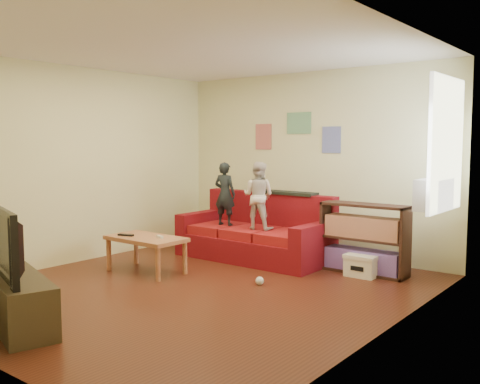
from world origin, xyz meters
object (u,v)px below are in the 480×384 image
Objects in this scene: child_a at (225,194)px; child_b at (258,196)px; coffee_table at (146,242)px; bookshelf at (364,242)px; tv_stand at (18,302)px; sofa at (257,236)px; file_box at (362,265)px; television at (16,242)px.

child_b is (0.60, 0.00, 0.01)m from child_a.
child_b is 0.91× the size of coffee_table.
bookshelf reaches higher than tv_stand.
child_a is (-0.45, -0.17, 0.60)m from sofa.
child_b reaches higher than file_box.
file_box is at bearing 175.62° from child_a.
television is at bearing -73.32° from coffee_table.
sofa is 2.12× the size of coffee_table.
file_box is 0.37× the size of television.
child_a is 0.60m from child_b.
coffee_table is 2.75m from file_box.
file_box is (2.11, 0.14, -0.78)m from child_a.
television reaches higher than sofa.
child_b is 1.67m from coffee_table.
bookshelf is at bearing 85.35° from television.
child_b is at bearing 171.84° from child_a.
sofa is at bearing 108.21° from television.
coffee_table is 0.92× the size of bookshelf.
sofa is 1.60m from bookshelf.
child_a is 0.84× the size of television.
sofa is 3.68m from television.
child_a reaches higher than file_box.
child_a is 0.82× the size of bookshelf.
television is at bearing -112.79° from bookshelf.
coffee_table is (-0.77, -1.38, -0.53)m from child_b.
tv_stand reaches higher than file_box.
bookshelf reaches higher than file_box.
child_b reaches higher than television.
coffee_table is 0.83× the size of tv_stand.
bookshelf is 2.80× the size of file_box.
tv_stand is 0.55m from television.
sofa is at bearing 68.10° from coffee_table.
bookshelf reaches higher than coffee_table.
sofa is 2.38× the size of child_a.
bookshelf is (2.05, 0.31, -0.52)m from child_a.
sofa is 1.67m from coffee_table.
sofa is 0.77m from child_a.
bookshelf is at bearing 84.75° from tv_stand.
file_box is 0.32× the size of tv_stand.
child_b reaches higher than child_a.
television reaches higher than bookshelf.
television reaches higher than coffee_table.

